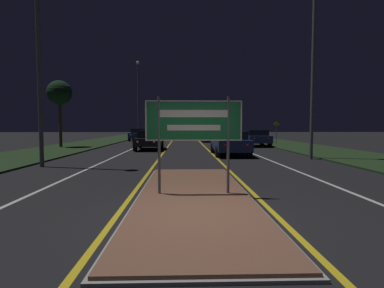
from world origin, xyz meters
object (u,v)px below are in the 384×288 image
Objects in this scene: streetlight_left_far at (138,93)px; warning_sign at (276,130)px; car_receding_2 at (210,135)px; streetlight_right_near at (313,48)px; car_approaching_0 at (149,139)px; highway_sign at (194,125)px; car_receding_0 at (230,142)px; car_receding_1 at (255,137)px; car_approaching_1 at (138,134)px.

streetlight_left_far is 4.85× the size of warning_sign.
streetlight_right_near is at bearing -77.71° from car_receding_2.
car_approaching_0 is (3.58, -18.59, -5.45)m from streetlight_left_far.
car_receding_0 is at bearing 76.51° from highway_sign.
car_approaching_0 is (-5.51, -10.81, -0.02)m from car_receding_2.
car_receding_2 is at bearing 102.29° from streetlight_right_near.
car_approaching_0 is at bearing -79.11° from streetlight_left_far.
streetlight_left_far is 28.41m from streetlight_right_near.
streetlight_left_far reaches higher than car_approaching_0.
highway_sign is 0.55× the size of car_approaching_0.
streetlight_right_near is 2.09× the size of car_approaching_0.
warning_sign is (1.95, 12.23, -4.44)m from streetlight_right_near.
streetlight_left_far is 2.52× the size of car_receding_2.
streetlight_left_far is 25.21m from car_receding_0.
highway_sign is 0.51× the size of car_receding_0.
streetlight_left_far reaches higher than car_receding_0.
car_receding_1 is at bearing -50.94° from streetlight_left_far.
car_approaching_1 is (-11.68, 10.60, 0.00)m from car_receding_1.
highway_sign reaches higher than warning_sign.
streetlight_right_near is 2.11× the size of car_approaching_1.
car_receding_0 is 11.51m from warning_sign.
highway_sign reaches higher than car_approaching_1.
car_receding_0 is 1.13× the size of car_receding_2.
highway_sign is at bearing -79.53° from car_approaching_0.
car_receding_0 is (8.93, -22.94, -5.44)m from streetlight_left_far.
car_receding_0 is at bearing -121.01° from warning_sign.
streetlight_left_far is at bearing 129.06° from car_receding_1.
streetlight_right_near reaches higher than car_receding_0.
streetlight_left_far reaches higher than car_receding_2.
warning_sign reaches higher than car_receding_2.
streetlight_left_far is 19.70m from car_approaching_0.
car_approaching_0 is (-2.78, 15.04, -1.04)m from highway_sign.
car_receding_1 is (6.00, 18.40, -1.03)m from highway_sign.
car_receding_0 is (2.57, 10.70, -1.03)m from highway_sign.
streetlight_right_near is 13.15m from warning_sign.
car_approaching_1 is (-8.24, 18.31, 0.00)m from car_receding_0.
car_approaching_0 is at bearing 144.21° from streetlight_right_near.
warning_sign is (8.49, 20.55, -0.42)m from highway_sign.
streetlight_left_far is 2.42× the size of car_approaching_1.
highway_sign is 1.11× the size of warning_sign.
warning_sign reaches higher than car_receding_0.
car_receding_2 reaches higher than car_receding_1.
warning_sign reaches higher than car_receding_1.
streetlight_left_far is 2.39× the size of car_approaching_0.
car_approaching_1 is 2.01× the size of warning_sign.
streetlight_left_far is at bearing 98.38° from car_approaching_1.
car_approaching_1 is at bearing 101.72° from car_approaching_0.
warning_sign reaches higher than car_approaching_0.
car_approaching_0 is 12.56m from warning_sign.
streetlight_left_far is 20.36m from car_receding_1.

